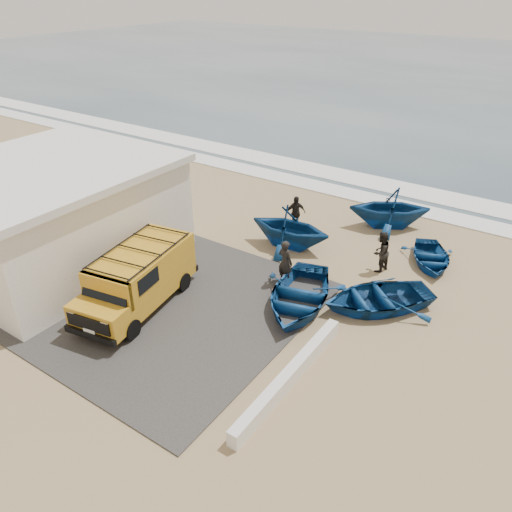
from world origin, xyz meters
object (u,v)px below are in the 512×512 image
Objects in this scene: boat_near_right at (377,298)px; fisherman_front at (285,262)px; building at (51,213)px; boat_mid_right at (431,257)px; van at (138,277)px; fisherman_back at (295,213)px; parapet at (290,376)px; boat_mid_left at (290,227)px; boat_far_left at (390,207)px; boat_near_left at (299,295)px; fisherman_middle at (381,252)px.

boat_near_right is 3.87m from fisherman_front.
building is 16.43m from boat_mid_right.
van is 9.02m from fisherman_back.
parapet is 5.85m from fisherman_front.
building reaches higher than parapet.
boat_mid_left is 5.47m from boat_far_left.
boat_near_right is at bearing -83.48° from fisherman_back.
building is 10.39m from boat_mid_left.
boat_mid_left is at bearing 40.02° from building.
boat_near_left is 4.79m from boat_mid_left.
boat_mid_right is (13.82, 8.70, -1.83)m from building.
boat_near_left is 1.80m from fisherman_front.
fisherman_middle is (-0.32, 7.94, 0.62)m from parapet.
fisherman_middle is at bearing 29.67° from building.
boat_mid_left is 1.99× the size of fisherman_front.
boat_mid_left is 0.97× the size of boat_far_left.
fisherman_front reaches higher than boat_near_right.
boat_far_left reaches higher than parapet.
fisherman_middle is at bearing 54.21° from boat_near_left.
boat_near_right is at bearing 23.07° from van.
building is 5.23× the size of fisherman_middle.
boat_mid_left is at bearing -161.29° from boat_near_right.
boat_far_left reaches higher than boat_mid_right.
building is at bearing -173.32° from boat_mid_right.
boat_far_left is at bearing 56.13° from van.
parapet is at bearing -79.35° from boat_near_left.
boat_far_left is (-2.92, 2.52, 0.70)m from boat_mid_right.
fisherman_front is at bearing 22.56° from building.
van reaches higher than boat_mid_left.
boat_mid_left is (-2.74, 3.90, 0.53)m from boat_near_left.
fisherman_back is at bearing 119.50° from parapet.
boat_far_left is 2.06× the size of fisherman_front.
boat_mid_left is 4.28m from fisherman_middle.
building reaches higher than fisherman_middle.
fisherman_middle is 1.03× the size of fisherman_back.
boat_near_left is 1.07× the size of boat_near_right.
fisherman_back is at bearing -82.23° from boat_far_left.
van reaches higher than parapet.
boat_mid_left is 3.11m from fisherman_front.
boat_near_right is (2.51, 1.57, -0.03)m from boat_near_left.
boat_near_left is at bearing -4.71° from fisherman_middle.
building is 1.57× the size of parapet.
parapet is at bearing 17.66° from fisherman_middle.
parapet is 12.35m from boat_far_left.
fisherman_front is (9.34, 3.88, -1.21)m from building.
parapet is at bearing 133.25° from fisherman_front.
boat_far_left is 4.68m from fisherman_back.
boat_mid_right is at bearing 46.21° from boat_near_left.
boat_near_right is at bearing -118.61° from boat_mid_left.
fisherman_front is at bearing -157.20° from boat_mid_left.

